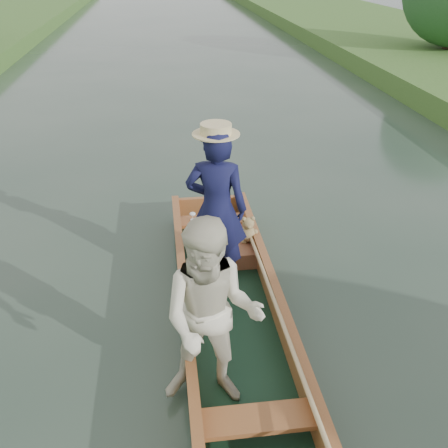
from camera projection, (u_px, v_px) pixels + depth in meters
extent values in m
plane|color=#283D30|center=(231.00, 322.00, 5.67)|extent=(120.00, 120.00, 0.00)
cube|color=#12301D|center=(231.00, 320.00, 5.65)|extent=(1.10, 5.00, 0.08)
cube|color=#975C2F|center=(185.00, 309.00, 5.50)|extent=(0.08, 5.00, 0.32)
cube|color=#975C2F|center=(276.00, 302.00, 5.61)|extent=(0.08, 5.00, 0.32)
cube|color=#975C2F|center=(209.00, 207.00, 7.69)|extent=(1.10, 0.08, 0.32)
cube|color=#975C2F|center=(184.00, 296.00, 5.41)|extent=(0.10, 5.00, 0.04)
cube|color=#975C2F|center=(276.00, 289.00, 5.52)|extent=(0.10, 5.00, 0.04)
cube|color=#975C2F|center=(213.00, 220.00, 7.18)|extent=(0.94, 0.30, 0.05)
cube|color=#975C2F|center=(257.00, 419.00, 4.13)|extent=(0.94, 0.30, 0.05)
imported|color=#12143A|center=(217.00, 210.00, 5.80)|extent=(0.81, 0.63, 1.97)
cylinder|color=beige|center=(216.00, 131.00, 5.34)|extent=(0.52, 0.52, 0.12)
imported|color=beige|center=(212.00, 318.00, 4.20)|extent=(1.01, 0.85, 1.84)
cube|color=#AC3937|center=(225.00, 246.00, 6.77)|extent=(0.85, 0.90, 0.22)
sphere|color=tan|center=(248.00, 234.00, 6.61)|extent=(0.21, 0.21, 0.21)
sphere|color=tan|center=(248.00, 223.00, 6.52)|extent=(0.16, 0.16, 0.16)
sphere|color=tan|center=(244.00, 219.00, 6.48)|extent=(0.06, 0.06, 0.06)
sphere|color=tan|center=(253.00, 219.00, 6.49)|extent=(0.06, 0.06, 0.06)
sphere|color=tan|center=(249.00, 227.00, 6.47)|extent=(0.06, 0.06, 0.06)
sphere|color=tan|center=(241.00, 233.00, 6.56)|extent=(0.07, 0.07, 0.07)
sphere|color=tan|center=(255.00, 232.00, 6.58)|extent=(0.07, 0.07, 0.07)
sphere|color=tan|center=(244.00, 241.00, 6.62)|extent=(0.09, 0.09, 0.09)
sphere|color=tan|center=(252.00, 240.00, 6.63)|extent=(0.09, 0.09, 0.09)
cylinder|color=silver|center=(193.00, 220.00, 7.13)|extent=(0.07, 0.07, 0.01)
cylinder|color=silver|center=(193.00, 217.00, 7.11)|extent=(0.01, 0.01, 0.08)
ellipsoid|color=silver|center=(193.00, 214.00, 7.08)|extent=(0.09, 0.09, 0.05)
cylinder|color=tan|center=(279.00, 315.00, 5.07)|extent=(0.04, 4.14, 0.19)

